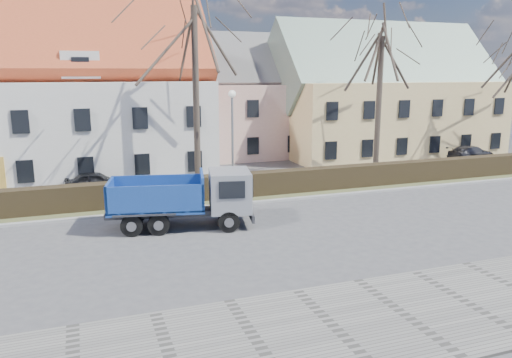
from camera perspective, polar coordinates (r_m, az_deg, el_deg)
name	(u,v)px	position (r m, az deg, el deg)	size (l,w,h in m)	color
ground	(287,229)	(22.21, 3.52, -5.74)	(120.00, 120.00, 0.00)	#464649
sidewalk_near	(403,315)	(15.33, 16.49, -14.66)	(80.00, 5.00, 0.08)	gray
curb_far	(252,203)	(26.30, -0.41, -2.71)	(80.00, 0.30, 0.12)	gray
grass_strip	(243,196)	(27.77, -1.50, -1.93)	(80.00, 3.00, 0.10)	#484E2B
hedge	(244,186)	(27.45, -1.37, -0.81)	(60.00, 0.90, 1.30)	black
building_pink	(237,106)	(41.39, -2.22, 8.28)	(10.80, 8.80, 8.00)	beige
building_yellow	(383,103)	(43.87, 14.31, 8.47)	(18.80, 10.80, 8.50)	#DDBC79
tree_1	(196,81)	(28.62, -6.91, 11.11)	(9.20, 9.20, 12.65)	#392F27
tree_2	(379,92)	(33.42, 13.91, 9.58)	(8.00, 8.00, 11.00)	#392F27
dump_truck	(176,199)	(22.34, -9.11, -2.28)	(6.53, 2.42, 2.61)	navy
streetlight	(233,143)	(27.87, -2.70, 4.18)	(0.46, 0.46, 5.90)	gray
cart_frame	(135,209)	(24.77, -13.69, -3.34)	(0.75, 0.43, 0.69)	silver
parked_car_a	(96,182)	(30.30, -17.84, -0.28)	(1.39, 3.45, 1.18)	black
parked_car_b	(471,153)	(42.19, 23.36, 2.72)	(1.69, 4.15, 1.21)	#2A2A2F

